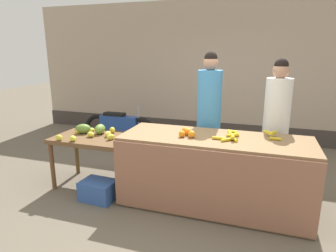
% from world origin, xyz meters
% --- Properties ---
extents(ground_plane, '(24.00, 24.00, 0.00)m').
position_xyz_m(ground_plane, '(0.00, 0.00, 0.00)').
color(ground_plane, '#665B4C').
extents(market_wall_back, '(8.83, 0.23, 2.96)m').
position_xyz_m(market_wall_back, '(0.00, 3.04, 1.45)').
color(market_wall_back, tan).
rests_on(market_wall_back, ground).
extents(fruit_stall_counter, '(2.29, 0.85, 0.89)m').
position_xyz_m(fruit_stall_counter, '(0.44, -0.01, 0.45)').
color(fruit_stall_counter, olive).
rests_on(fruit_stall_counter, ground).
extents(side_table_wooden, '(1.13, 0.66, 0.74)m').
position_xyz_m(side_table_wooden, '(-1.26, 0.00, 0.64)').
color(side_table_wooden, brown).
rests_on(side_table_wooden, ground).
extents(banana_bunch_pile, '(0.77, 0.49, 0.07)m').
position_xyz_m(banana_bunch_pile, '(0.73, 0.08, 0.92)').
color(banana_bunch_pile, gold).
rests_on(banana_bunch_pile, fruit_stall_counter).
extents(orange_pile, '(0.20, 0.22, 0.09)m').
position_xyz_m(orange_pile, '(0.11, -0.06, 0.94)').
color(orange_pile, orange).
rests_on(orange_pile, fruit_stall_counter).
extents(mango_papaya_pile, '(0.76, 0.66, 0.14)m').
position_xyz_m(mango_papaya_pile, '(-1.34, 0.10, 0.79)').
color(mango_papaya_pile, yellow).
rests_on(mango_papaya_pile, side_table_wooden).
extents(vendor_woman_blue_shirt, '(0.34, 0.34, 1.90)m').
position_xyz_m(vendor_woman_blue_shirt, '(0.24, 0.66, 0.96)').
color(vendor_woman_blue_shirt, '#33333D').
rests_on(vendor_woman_blue_shirt, ground).
extents(vendor_woman_white_shirt, '(0.34, 0.34, 1.81)m').
position_xyz_m(vendor_woman_white_shirt, '(1.15, 0.69, 0.92)').
color(vendor_woman_white_shirt, '#33333D').
rests_on(vendor_woman_white_shirt, ground).
extents(parked_motorcycle, '(1.60, 0.18, 0.88)m').
position_xyz_m(parked_motorcycle, '(-1.76, 1.70, 0.40)').
color(parked_motorcycle, black).
rests_on(parked_motorcycle, ground).
extents(produce_crate, '(0.46, 0.34, 0.26)m').
position_xyz_m(produce_crate, '(-1.00, -0.36, 0.13)').
color(produce_crate, '#3359A5').
rests_on(produce_crate, ground).
extents(produce_sack, '(0.41, 0.36, 0.53)m').
position_xyz_m(produce_sack, '(-0.44, 0.63, 0.27)').
color(produce_sack, maroon).
rests_on(produce_sack, ground).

